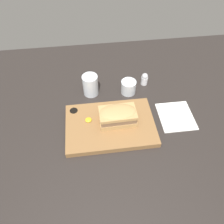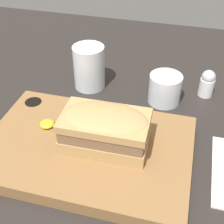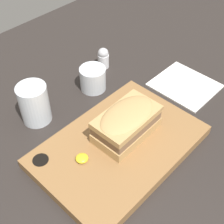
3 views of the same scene
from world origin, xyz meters
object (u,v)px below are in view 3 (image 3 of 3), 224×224
object	(u,v)px
serving_board	(119,146)
salt_shaker	(103,58)
napkin	(185,85)
sandwich	(127,122)
water_glass	(35,106)
wine_glass	(93,79)

from	to	relation	value
serving_board	salt_shaker	bearing A→B (deg)	50.74
napkin	sandwich	bearing A→B (deg)	-177.24
water_glass	wine_glass	world-z (taller)	water_glass
serving_board	water_glass	bearing A→B (deg)	106.91
sandwich	wine_glass	xyz separation A→B (cm)	(8.07, 19.23, -3.39)
wine_glass	salt_shaker	world-z (taller)	wine_glass
wine_glass	salt_shaker	bearing A→B (deg)	28.45
sandwich	serving_board	bearing A→B (deg)	-168.57
water_glass	napkin	size ratio (longest dim) A/B	0.62
water_glass	salt_shaker	world-z (taller)	water_glass
serving_board	wine_glass	xyz separation A→B (cm)	(11.30, 19.89, 1.73)
sandwich	water_glass	world-z (taller)	water_glass
water_glass	napkin	world-z (taller)	water_glass
water_glass	salt_shaker	xyz separation A→B (cm)	(26.74, 3.18, -1.23)
wine_glass	napkin	world-z (taller)	wine_glass
serving_board	water_glass	size ratio (longest dim) A/B	3.62
sandwich	napkin	world-z (taller)	sandwich
serving_board	salt_shaker	world-z (taller)	salt_shaker
serving_board	sandwich	size ratio (longest dim) A/B	2.44
wine_glass	water_glass	bearing A→B (deg)	174.75
sandwich	salt_shaker	world-z (taller)	sandwich
salt_shaker	wine_glass	bearing A→B (deg)	-151.55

